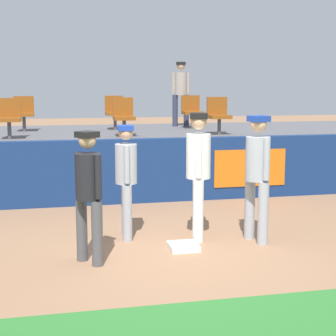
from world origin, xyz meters
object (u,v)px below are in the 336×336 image
first_base (183,247)px  player_fielder_home (199,167)px  player_umpire (88,188)px  seat_back_center (115,111)px  player_coach_visitor (257,170)px  spectator_hooded (181,89)px  seat_back_left (24,112)px  player_runner_visitor (126,173)px  seat_back_right (192,110)px  seat_front_center (124,115)px  seat_front_right (218,113)px  seat_front_left (9,116)px

first_base → player_fielder_home: bearing=53.7°
player_fielder_home → first_base: bearing=-22.0°
player_umpire → seat_back_center: (1.13, 6.66, 0.65)m
player_coach_visitor → spectator_hooded: (0.54, 6.86, 1.09)m
player_coach_visitor → seat_back_left: (-3.52, 6.20, 0.57)m
player_coach_visitor → player_runner_visitor: bearing=-121.8°
first_base → player_fielder_home: size_ratio=0.21×
seat_back_right → player_fielder_home: bearing=-103.9°
seat_front_center → spectator_hooded: (1.88, 2.45, 0.52)m
seat_back_right → seat_front_center: same height
player_runner_visitor → seat_back_right: 6.19m
player_fielder_home → seat_front_right: bearing=172.9°
first_base → seat_back_center: seat_back_center is taller
first_base → seat_back_right: seat_back_right is taller
spectator_hooded → seat_back_right: bearing=107.8°
player_runner_visitor → seat_front_center: bearing=177.7°
player_fielder_home → seat_back_right: 6.10m
player_umpire → seat_back_left: bearing=153.6°
seat_front_right → seat_front_left: size_ratio=1.00×
seat_front_left → spectator_hooded: (4.27, 2.45, 0.52)m
seat_front_center → seat_back_center: (0.02, 1.80, 0.00)m
player_umpire → seat_front_right: size_ratio=2.03×
player_umpire → seat_front_right: bearing=110.5°
first_base → seat_front_right: seat_front_right is taller
first_base → seat_front_left: seat_front_left is taller
player_coach_visitor → seat_back_left: seat_back_left is taller
player_fielder_home → player_umpire: bearing=-51.0°
player_runner_visitor → player_umpire: 1.20m
player_runner_visitor → seat_back_center: bearing=179.9°
seat_back_right → seat_front_left: (-4.40, -1.80, 0.00)m
player_coach_visitor → seat_back_left: bearing=-164.7°
player_umpire → spectator_hooded: 7.98m
seat_back_center → seat_front_left: bearing=-143.3°
player_fielder_home → seat_front_left: size_ratio=2.23×
player_coach_visitor → seat_back_left: size_ratio=2.19×
seat_back_center → player_umpire: bearing=-99.6°
first_base → player_coach_visitor: (1.14, 0.16, 1.03)m
player_runner_visitor → spectator_hooded: spectator_hooded is taller
seat_front_right → player_coach_visitor: bearing=-100.4°
seat_front_right → seat_back_left: (-4.33, 1.80, 0.00)m
player_umpire → seat_back_center: size_ratio=2.03×
seat_front_left → seat_back_left: size_ratio=1.00×
player_coach_visitor → player_umpire: player_coach_visitor is taller
seat_front_right → player_umpire: bearing=-123.9°
seat_back_center → seat_front_right: bearing=-40.1°
seat_front_left → spectator_hooded: size_ratio=0.49×
seat_front_center → seat_back_center: bearing=89.4°
player_fielder_home → seat_front_left: seat_front_left is taller
player_fielder_home → seat_back_left: bearing=-140.9°
player_umpire → player_runner_visitor: bearing=113.1°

